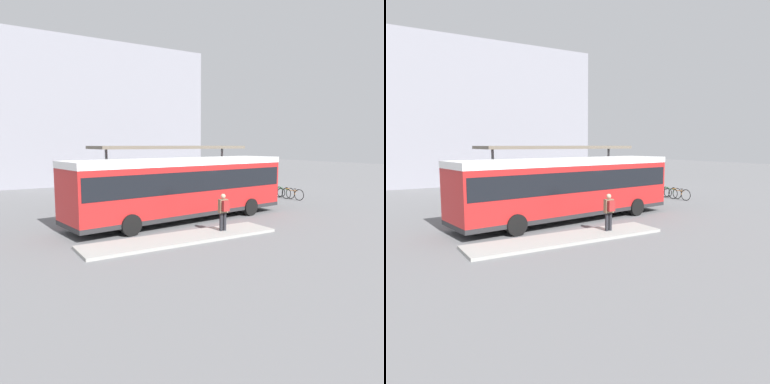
% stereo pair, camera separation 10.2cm
% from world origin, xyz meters
% --- Properties ---
extents(ground_plane, '(120.00, 120.00, 0.00)m').
position_xyz_m(ground_plane, '(0.00, 0.00, 0.00)').
color(ground_plane, slate).
extents(curb_island, '(8.17, 1.80, 0.12)m').
position_xyz_m(curb_island, '(-1.90, -3.33, 0.06)').
color(curb_island, '#9E9E99').
rests_on(curb_island, ground_plane).
extents(city_bus, '(11.85, 4.07, 3.07)m').
position_xyz_m(city_bus, '(0.01, 0.00, 1.80)').
color(city_bus, red).
rests_on(city_bus, ground_plane).
extents(pedestrian_waiting, '(0.40, 0.41, 1.58)m').
position_xyz_m(pedestrian_waiting, '(0.09, -3.34, 1.03)').
color(pedestrian_waiting, '#232328').
rests_on(pedestrian_waiting, curb_island).
extents(bicycle_orange, '(0.48, 1.80, 0.78)m').
position_xyz_m(bicycle_orange, '(9.96, 2.17, 0.39)').
color(bicycle_orange, black).
rests_on(bicycle_orange, ground_plane).
extents(bicycle_green, '(0.48, 1.81, 0.78)m').
position_xyz_m(bicycle_green, '(10.08, 3.04, 0.39)').
color(bicycle_green, black).
rests_on(bicycle_green, ground_plane).
extents(bicycle_black, '(0.48, 1.59, 0.69)m').
position_xyz_m(bicycle_black, '(10.10, 3.91, 0.35)').
color(bicycle_black, black).
rests_on(bicycle_black, ground_plane).
extents(bicycle_red, '(0.48, 1.73, 0.75)m').
position_xyz_m(bicycle_red, '(10.06, 4.79, 0.38)').
color(bicycle_red, black).
rests_on(bicycle_red, ground_plane).
extents(station_shelter, '(9.64, 3.16, 3.67)m').
position_xyz_m(station_shelter, '(2.00, 5.09, 3.52)').
color(station_shelter, '#706656').
rests_on(station_shelter, ground_plane).
extents(potted_planter_near_shelter, '(0.78, 0.78, 1.32)m').
position_xyz_m(potted_planter_near_shelter, '(4.77, 2.73, 0.70)').
color(potted_planter_near_shelter, slate).
rests_on(potted_planter_near_shelter, ground_plane).
extents(potted_planter_far_side, '(1.01, 1.01, 1.35)m').
position_xyz_m(potted_planter_far_side, '(6.18, 2.57, 0.69)').
color(potted_planter_far_side, slate).
rests_on(potted_planter_far_side, ground_plane).
extents(station_building, '(20.80, 10.60, 13.20)m').
position_xyz_m(station_building, '(2.45, 23.61, 6.60)').
color(station_building, gray).
rests_on(station_building, ground_plane).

